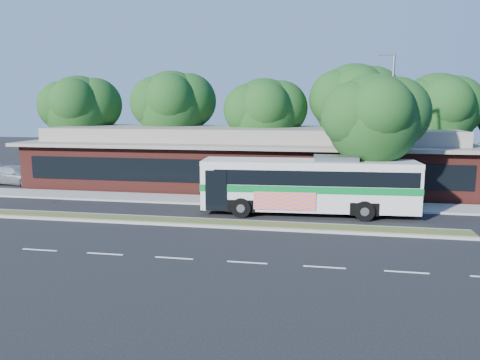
{
  "coord_description": "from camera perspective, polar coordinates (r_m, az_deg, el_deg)",
  "views": [
    {
      "loc": [
        5.9,
        -22.4,
        6.11
      ],
      "look_at": [
        1.27,
        2.91,
        2.0
      ],
      "focal_mm": 35.0,
      "sensor_mm": 36.0,
      "label": 1
    }
  ],
  "objects": [
    {
      "name": "parking_lot",
      "position": [
        40.72,
        -25.73,
        -0.45
      ],
      "size": [
        14.0,
        12.0,
        0.01
      ],
      "primitive_type": "cube",
      "color": "black",
      "rests_on": "ground"
    },
    {
      "name": "sedan",
      "position": [
        40.38,
        -25.56,
        0.53
      ],
      "size": [
        5.26,
        2.74,
        1.46
      ],
      "primitive_type": "imported",
      "rotation": [
        0.0,
        0.0,
        1.43
      ],
      "color": "#B8BAC0",
      "rests_on": "ground"
    },
    {
      "name": "lamp_post",
      "position": [
        28.66,
        17.82,
        6.23
      ],
      "size": [
        0.93,
        0.18,
        9.07
      ],
      "color": "slate",
      "rests_on": "ground"
    },
    {
      "name": "transit_bus",
      "position": [
        26.55,
        8.44,
        -0.22
      ],
      "size": [
        12.07,
        3.29,
        3.35
      ],
      "rotation": [
        0.0,
        0.0,
        0.06
      ],
      "color": "beige",
      "rests_on": "ground"
    },
    {
      "name": "tree_bg_e",
      "position": [
        38.49,
        23.39,
        7.8
      ],
      "size": [
        6.47,
        5.8,
        8.5
      ],
      "color": "black",
      "rests_on": "ground"
    },
    {
      "name": "tree_bg_a",
      "position": [
        42.76,
        -18.45,
        8.29
      ],
      "size": [
        6.47,
        5.8,
        8.63
      ],
      "color": "black",
      "rests_on": "ground"
    },
    {
      "name": "tree_bg_c",
      "position": [
        37.8,
        3.58,
        8.28
      ],
      "size": [
        6.24,
        5.6,
        8.26
      ],
      "color": "black",
      "rests_on": "ground"
    },
    {
      "name": "sidewalk_tree",
      "position": [
        27.99,
        16.68,
        7.23
      ],
      "size": [
        5.86,
        5.25,
        7.9
      ],
      "color": "black",
      "rests_on": "ground"
    },
    {
      "name": "median_strip",
      "position": [
        24.5,
        -3.91,
        -5.21
      ],
      "size": [
        26.0,
        1.1,
        0.15
      ],
      "primitive_type": "cube",
      "color": "#3F4D20",
      "rests_on": "ground"
    },
    {
      "name": "plaza_building",
      "position": [
        36.09,
        0.9,
        2.74
      ],
      "size": [
        33.2,
        11.2,
        4.45
      ],
      "color": "#511E19",
      "rests_on": "ground"
    },
    {
      "name": "sidewalk",
      "position": [
        30.01,
        -1.19,
        -2.55
      ],
      "size": [
        44.0,
        2.6,
        0.12
      ],
      "primitive_type": "cube",
      "color": "gray",
      "rests_on": "ground"
    },
    {
      "name": "tree_bg_d",
      "position": [
        38.63,
        14.34,
        9.26
      ],
      "size": [
        6.91,
        6.2,
        9.37
      ],
      "color": "black",
      "rests_on": "ground"
    },
    {
      "name": "ground",
      "position": [
        23.95,
        -4.27,
        -5.73
      ],
      "size": [
        120.0,
        120.0,
        0.0
      ],
      "primitive_type": "plane",
      "color": "black",
      "rests_on": "ground"
    },
    {
      "name": "tree_bg_b",
      "position": [
        40.51,
        -7.65,
        9.05
      ],
      "size": [
        6.69,
        6.0,
        9.0
      ],
      "color": "black",
      "rests_on": "ground"
    }
  ]
}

